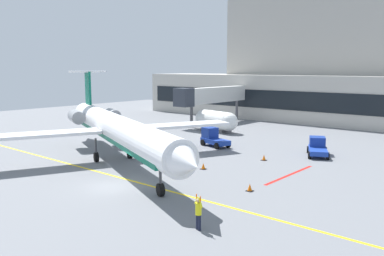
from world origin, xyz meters
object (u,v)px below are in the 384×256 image
Objects in this scene: regional_jet at (115,128)px; baggage_tug at (213,138)px; fuel_tank at (216,120)px; pushback_tractor at (318,147)px; marshaller at (198,212)px.

regional_jet reaches higher than baggage_tug.
baggage_tug is (2.09, 12.19, -2.28)m from regional_jet.
baggage_tug is 10.92m from fuel_tank.
regional_jet is 7.33× the size of pushback_tractor.
pushback_tractor is (11.00, 2.98, -0.10)m from baggage_tug.
regional_jet reaches higher than pushback_tractor.
baggage_tug is at bearing -164.82° from pushback_tractor.
baggage_tug is 0.92× the size of pushback_tractor.
regional_jet reaches higher than marshaller.
fuel_tank is 3.89× the size of marshaller.
fuel_tank is at bearing 125.74° from marshaller.
pushback_tractor is 22.79m from marshaller.
baggage_tug is 11.40m from pushback_tractor.
fuel_tank is at bearing 101.45° from regional_jet.
baggage_tug is at bearing 125.78° from marshaller.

